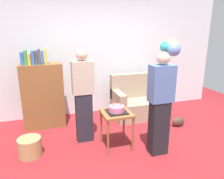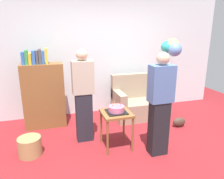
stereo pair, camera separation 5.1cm
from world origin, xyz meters
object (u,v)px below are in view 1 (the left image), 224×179
Objects in this scene: couch at (137,102)px; birthday_cake at (117,109)px; handbag at (178,122)px; wicker_basket at (30,147)px; bookshelf at (43,94)px; person_blowing_candles at (83,96)px; balloon_bunch at (171,47)px; person_holding_cake at (160,104)px; side_table at (117,118)px.

birthday_cake is (-0.87, -1.13, 0.34)m from couch.
birthday_cake is 1.63m from handbag.
handbag is (2.87, 0.21, -0.05)m from wicker_basket.
bookshelf is at bearing 76.95° from wicker_basket.
person_blowing_candles reaches higher than handbag.
bookshelf is at bearing 175.68° from balloon_bunch.
bookshelf is 1.21m from wicker_basket.
wicker_basket is (-1.39, 0.16, -0.53)m from birthday_cake.
handbag is at bearing 4.11° from wicker_basket.
couch is 1.61m from person_holding_cake.
wicker_basket is 0.21× the size of balloon_bunch.
couch reaches higher than wicker_basket.
side_table is at bearing -166.12° from handbag.
person_blowing_candles reaches higher than bookshelf.
balloon_bunch is (2.96, 0.84, 1.41)m from wicker_basket.
couch is 3.93× the size of handbag.
handbag is (2.62, -0.84, -0.60)m from bookshelf.
person_holding_cake is 1.37m from handbag.
person_blowing_candles is 5.82× the size of handbag.
person_blowing_candles is 2.08m from handbag.
side_table is 1.75× the size of wicker_basket.
balloon_bunch is at bearing 32.47° from birthday_cake.
bookshelf is 2.34m from person_holding_cake.
person_holding_cake is at bearing -29.41° from person_blowing_candles.
person_holding_cake reaches higher than wicker_basket.
wicker_basket is at bearing -156.64° from couch.
couch is at bearing 23.36° from wicker_basket.
person_holding_cake is at bearing -32.27° from side_table.
side_table reaches higher than handbag.
birthday_cake reaches higher than handbag.
birthday_cake is 1.14× the size of handbag.
birthday_cake reaches higher than side_table.
person_blowing_candles reaches higher than side_table.
person_blowing_candles is 1.00× the size of person_holding_cake.
side_table is (-0.87, -1.13, 0.19)m from couch.
person_blowing_candles is at bearing 178.76° from handbag.
balloon_bunch is (0.99, 1.37, 0.73)m from person_holding_cake.
wicker_basket reaches higher than handbag.
birthday_cake is 0.20× the size of person_blowing_candles.
balloon_bunch is at bearing -4.32° from bookshelf.
couch reaches higher than handbag.
couch is 0.67× the size of person_holding_cake.
wicker_basket is at bearing -175.89° from handbag.
balloon_bunch is (0.10, 0.64, 1.46)m from handbag.
side_table is 0.15m from birthday_cake.
couch is 3.44× the size of birthday_cake.
balloon_bunch is (2.72, -0.21, 0.87)m from bookshelf.
handbag is at bearing -111.76° from person_holding_cake.
balloon_bunch reaches higher than couch.
bookshelf is at bearing 133.51° from birthday_cake.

